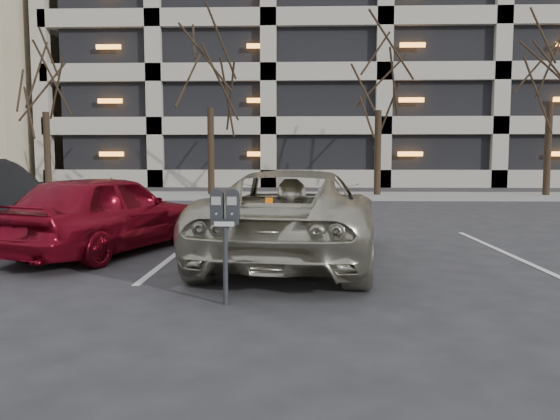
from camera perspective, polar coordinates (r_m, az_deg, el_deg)
The scene contains 11 objects.
ground at distance 7.21m, azimuth -3.37°, elevation -7.48°, with size 140.00×140.00×0.00m, color #28282B.
sidewalk at distance 23.06m, azimuth 0.21°, elevation 1.50°, with size 80.00×4.00×0.12m, color gray.
stall_lines at distance 9.65m, azimuth -10.46°, elevation -4.25°, with size 16.90×5.20×0.00m.
parking_garage at distance 43.07m, azimuth 17.72°, elevation 15.32°, with size 52.00×20.00×19.00m.
tree_a at distance 25.68m, azimuth -23.46°, elevation 14.23°, with size 3.51×3.51×7.98m.
tree_b at distance 23.70m, azimuth -7.35°, elevation 16.00°, with size 3.66×3.66×8.31m.
tree_c at distance 23.62m, azimuth 10.33°, elevation 15.52°, with size 3.54×3.54×8.05m.
tree_d at distance 25.66m, azimuth 26.60°, elevation 15.32°, with size 3.83×3.83×8.71m.
parking_meter at distance 5.96m, azimuth -5.77°, elevation -0.84°, with size 0.33×0.14×1.25m.
suv_silver at distance 8.56m, azimuth 1.63°, elevation -0.57°, with size 3.02×5.42×1.44m.
car_red at distance 9.69m, azimuth -17.79°, elevation -0.31°, with size 1.63×4.04×1.38m, color maroon.
Camera 1 is at (0.64, -7.00, 1.60)m, focal length 35.00 mm.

